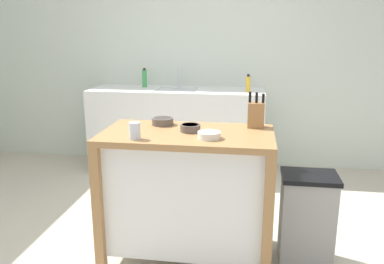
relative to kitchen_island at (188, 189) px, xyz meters
name	(u,v)px	position (x,y,z in m)	size (l,w,h in m)	color
ground_plane	(165,251)	(-0.17, 0.02, -0.50)	(6.61, 6.61, 0.00)	#BCB29E
wall_back	(202,52)	(-0.17, 2.10, 0.80)	(5.61, 0.10, 2.60)	silver
kitchen_island	(188,189)	(0.00, 0.00, 0.00)	(1.11, 0.61, 0.89)	#9E7042
knife_block	(256,114)	(0.44, 0.20, 0.48)	(0.11, 0.09, 0.24)	#9E7042
bowl_ceramic_wide	(163,121)	(-0.20, 0.18, 0.42)	(0.15, 0.15, 0.05)	#564C47
bowl_ceramic_small	(190,128)	(0.02, 0.02, 0.42)	(0.13, 0.13, 0.05)	#564C47
bowl_stoneware_deep	(209,135)	(0.16, -0.13, 0.42)	(0.14, 0.14, 0.04)	silver
drinking_cup	(135,131)	(-0.29, -0.21, 0.45)	(0.07, 0.07, 0.10)	silver
trash_bin	(307,219)	(0.80, 0.05, -0.18)	(0.36, 0.28, 0.63)	gray
sink_counter	(177,130)	(-0.40, 1.75, -0.04)	(1.90, 0.60, 0.91)	silver
sink_faucet	(179,78)	(-0.40, 1.89, 0.52)	(0.02, 0.02, 0.22)	#B7BCC1
bottle_spray_cleaner	(145,78)	(-0.79, 1.86, 0.51)	(0.05, 0.05, 0.21)	green
bottle_dish_soap	(248,84)	(0.36, 1.70, 0.50)	(0.05, 0.05, 0.18)	yellow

